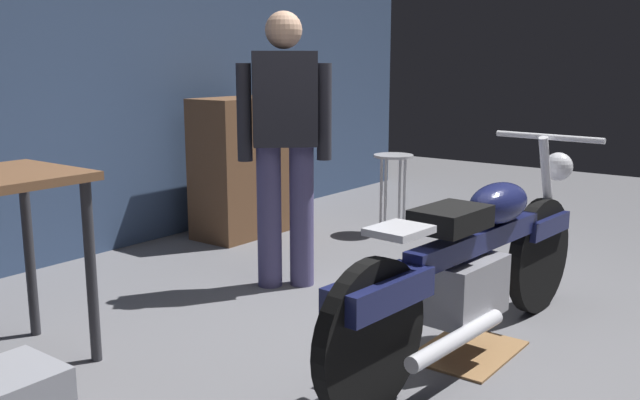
% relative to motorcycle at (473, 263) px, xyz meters
% --- Properties ---
extents(ground_plane, '(12.00, 12.00, 0.00)m').
position_rel_motorcycle_xyz_m(ground_plane, '(-0.05, 0.18, -0.45)').
color(ground_plane, slate).
extents(back_wall, '(8.00, 0.12, 3.10)m').
position_rel_motorcycle_xyz_m(back_wall, '(-0.05, 2.98, 1.10)').
color(back_wall, '#384C70').
rests_on(back_wall, ground_plane).
extents(motorcycle, '(2.19, 0.60, 1.00)m').
position_rel_motorcycle_xyz_m(motorcycle, '(0.00, 0.00, 0.00)').
color(motorcycle, black).
rests_on(motorcycle, ground_plane).
extents(person_standing, '(0.42, 0.44, 1.67)m').
position_rel_motorcycle_xyz_m(person_standing, '(0.25, 1.37, 0.48)').
color(person_standing, '#4D4874').
rests_on(person_standing, ground_plane).
extents(shop_stool, '(0.32, 0.32, 0.64)m').
position_rel_motorcycle_xyz_m(shop_stool, '(1.83, 1.56, 0.05)').
color(shop_stool, '#B2B2B7').
rests_on(shop_stool, ground_plane).
extents(wooden_dresser, '(0.80, 0.47, 1.10)m').
position_rel_motorcycle_xyz_m(wooden_dresser, '(1.04, 2.48, 0.10)').
color(wooden_dresser, brown).
rests_on(wooden_dresser, ground_plane).
extents(drip_tray, '(0.56, 0.40, 0.01)m').
position_rel_motorcycle_xyz_m(drip_tray, '(-0.01, 0.00, -0.44)').
color(drip_tray, olive).
rests_on(drip_tray, ground_plane).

